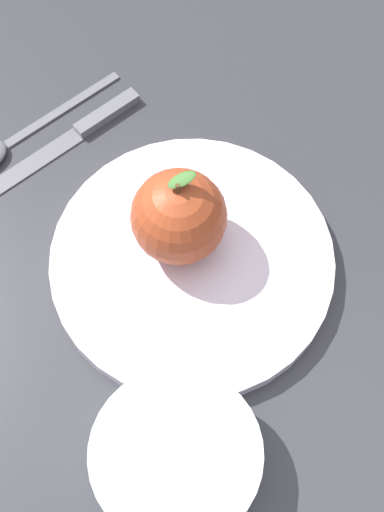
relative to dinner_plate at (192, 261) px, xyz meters
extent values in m
plane|color=#2D2D33|center=(0.01, 0.03, -0.01)|extent=(2.40, 2.40, 0.00)
cylinder|color=silver|center=(0.00, 0.00, 0.00)|extent=(0.25, 0.25, 0.02)
torus|color=silver|center=(0.00, 0.00, 0.00)|extent=(0.25, 0.25, 0.01)
sphere|color=#9E3D1E|center=(0.01, 0.02, 0.05)|extent=(0.08, 0.08, 0.08)
cylinder|color=#4C3319|center=(0.01, 0.02, 0.09)|extent=(0.00, 0.00, 0.01)
ellipsoid|color=#386628|center=(0.02, 0.02, 0.10)|extent=(0.03, 0.02, 0.01)
cylinder|color=silver|center=(-0.16, -0.07, 0.01)|extent=(0.13, 0.13, 0.04)
torus|color=silver|center=(-0.16, -0.07, 0.03)|extent=(0.13, 0.13, 0.01)
cylinder|color=#9FABB3|center=(-0.16, -0.07, 0.03)|extent=(0.10, 0.10, 0.01)
cube|color=#59595E|center=(0.01, 0.19, -0.01)|extent=(0.14, 0.07, 0.00)
cube|color=#59595E|center=(0.11, 0.15, -0.01)|extent=(0.07, 0.04, 0.01)
cube|color=#59595E|center=(0.10, 0.19, -0.01)|extent=(0.13, 0.06, 0.01)
camera|label=1|loc=(-0.23, -0.12, 0.56)|focal=48.44mm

